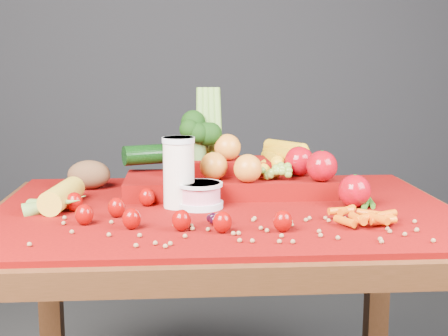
{
  "coord_description": "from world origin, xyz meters",
  "views": [
    {
      "loc": [
        -0.1,
        -1.41,
        1.1
      ],
      "look_at": [
        0.0,
        0.02,
        0.85
      ],
      "focal_mm": 50.0,
      "sensor_mm": 36.0,
      "label": 1
    }
  ],
  "objects": [
    {
      "name": "corn_ear",
      "position": [
        -0.38,
        -0.01,
        0.78
      ],
      "size": [
        0.2,
        0.24,
        0.06
      ],
      "rotation": [
        0.0,
        0.0,
        1.44
      ],
      "color": "gold",
      "rests_on": "red_cloth"
    },
    {
      "name": "table",
      "position": [
        0.0,
        0.0,
        0.66
      ],
      "size": [
        1.1,
        0.8,
        0.75
      ],
      "color": "#341D0C",
      "rests_on": "ground"
    },
    {
      "name": "potato",
      "position": [
        -0.34,
        0.23,
        0.8
      ],
      "size": [
        0.11,
        0.08,
        0.08
      ],
      "primitive_type": "ellipsoid",
      "color": "brown",
      "rests_on": "red_cloth"
    },
    {
      "name": "milk_glass",
      "position": [
        -0.11,
        0.01,
        0.85
      ],
      "size": [
        0.08,
        0.08,
        0.16
      ],
      "rotation": [
        0.0,
        0.0,
        -0.13
      ],
      "color": "silver",
      "rests_on": "red_cloth"
    },
    {
      "name": "red_cloth",
      "position": [
        0.0,
        0.0,
        0.76
      ],
      "size": [
        1.05,
        0.75,
        0.01
      ],
      "primitive_type": "cube",
      "color": "#6F0503",
      "rests_on": "table"
    },
    {
      "name": "soybean_scatter",
      "position": [
        0.0,
        -0.2,
        0.77
      ],
      "size": [
        0.84,
        0.24,
        0.01
      ],
      "primitive_type": null,
      "color": "olive",
      "rests_on": "red_cloth"
    },
    {
      "name": "dark_grape_cluster",
      "position": [
        -0.03,
        -0.16,
        0.78
      ],
      "size": [
        0.06,
        0.05,
        0.03
      ],
      "primitive_type": null,
      "color": "black",
      "rests_on": "red_cloth"
    },
    {
      "name": "yogurt_bowl",
      "position": [
        -0.06,
        -0.0,
        0.79
      ],
      "size": [
        0.11,
        0.11,
        0.06
      ],
      "rotation": [
        0.0,
        0.0,
        0.14
      ],
      "color": "silver",
      "rests_on": "red_cloth"
    },
    {
      "name": "baby_carrot_pile",
      "position": [
        0.28,
        -0.17,
        0.78
      ],
      "size": [
        0.18,
        0.18,
        0.03
      ],
      "primitive_type": null,
      "color": "#D24F07",
      "rests_on": "red_cloth"
    },
    {
      "name": "green_bean_pile",
      "position": [
        0.33,
        -0.01,
        0.77
      ],
      "size": [
        0.14,
        0.12,
        0.01
      ],
      "primitive_type": null,
      "color": "#2D5F15",
      "rests_on": "red_cloth"
    },
    {
      "name": "produce_mound",
      "position": [
        0.04,
        0.16,
        0.82
      ],
      "size": [
        0.59,
        0.36,
        0.27
      ],
      "color": "#6F0503",
      "rests_on": "red_cloth"
    },
    {
      "name": "strawberry_scatter",
      "position": [
        -0.16,
        -0.13,
        0.79
      ],
      "size": [
        0.48,
        0.28,
        0.05
      ],
      "color": "#850400",
      "rests_on": "red_cloth"
    }
  ]
}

